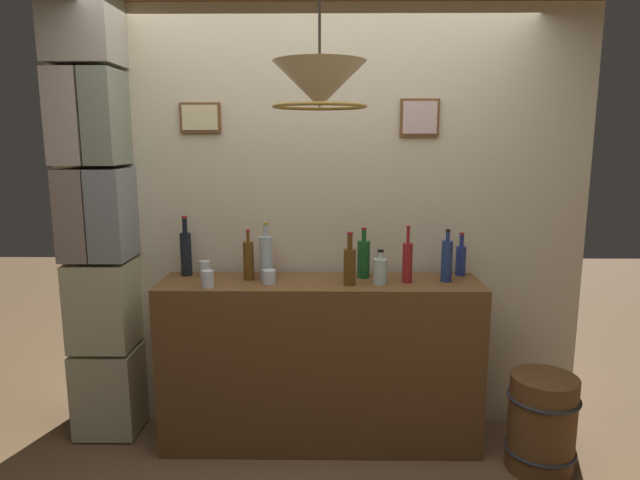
# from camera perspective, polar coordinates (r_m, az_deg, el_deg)

# --- Properties ---
(panelled_rear_partition) EXTENTS (3.22, 0.15, 2.79)m
(panelled_rear_partition) POSITION_cam_1_polar(r_m,az_deg,el_deg) (3.36, 0.07, 4.88)
(panelled_rear_partition) COLOR beige
(panelled_rear_partition) RESTS_ON ground
(stone_pillar) EXTENTS (0.38, 0.39, 2.71)m
(stone_pillar) POSITION_cam_1_polar(r_m,az_deg,el_deg) (3.47, -22.00, 2.64)
(stone_pillar) COLOR #C2BC97
(stone_pillar) RESTS_ON ground
(bar_shelf_unit) EXTENTS (1.84, 0.43, 0.99)m
(bar_shelf_unit) POSITION_cam_1_polar(r_m,az_deg,el_deg) (3.31, 0.01, -12.63)
(bar_shelf_unit) COLOR brown
(bar_shelf_unit) RESTS_ON ground
(liquor_bottle_port) EXTENTS (0.08, 0.08, 0.34)m
(liquor_bottle_port) POSITION_cam_1_polar(r_m,az_deg,el_deg) (3.18, -5.62, -1.77)
(liquor_bottle_port) COLOR #ABBDC2
(liquor_bottle_port) RESTS_ON bar_shelf_unit
(liquor_bottle_tequila) EXTENTS (0.07, 0.07, 0.36)m
(liquor_bottle_tequila) POSITION_cam_1_polar(r_m,az_deg,el_deg) (3.36, -13.75, -1.22)
(liquor_bottle_tequila) COLOR black
(liquor_bottle_tequila) RESTS_ON bar_shelf_unit
(liquor_bottle_sherry) EXTENTS (0.08, 0.08, 0.20)m
(liquor_bottle_sherry) POSITION_cam_1_polar(r_m,az_deg,el_deg) (3.10, 6.28, -3.18)
(liquor_bottle_sherry) COLOR silver
(liquor_bottle_sherry) RESTS_ON bar_shelf_unit
(liquor_bottle_rye) EXTENTS (0.06, 0.06, 0.30)m
(liquor_bottle_rye) POSITION_cam_1_polar(r_m,az_deg,el_deg) (3.21, 13.03, -2.05)
(liquor_bottle_rye) COLOR navy
(liquor_bottle_rye) RESTS_ON bar_shelf_unit
(liquor_bottle_rum) EXTENTS (0.06, 0.06, 0.29)m
(liquor_bottle_rum) POSITION_cam_1_polar(r_m,az_deg,el_deg) (3.19, -7.43, -2.07)
(liquor_bottle_rum) COLOR brown
(liquor_bottle_rum) RESTS_ON bar_shelf_unit
(liquor_bottle_whiskey) EXTENTS (0.07, 0.07, 0.30)m
(liquor_bottle_whiskey) POSITION_cam_1_polar(r_m,az_deg,el_deg) (3.06, 3.10, -2.59)
(liquor_bottle_whiskey) COLOR #5C3B13
(liquor_bottle_whiskey) RESTS_ON bar_shelf_unit
(liquor_bottle_vodka) EXTENTS (0.06, 0.06, 0.33)m
(liquor_bottle_vodka) POSITION_cam_1_polar(r_m,az_deg,el_deg) (3.14, 9.06, -2.22)
(liquor_bottle_vodka) COLOR maroon
(liquor_bottle_vodka) RESTS_ON bar_shelf_unit
(liquor_bottle_mezcal) EXTENTS (0.06, 0.06, 0.26)m
(liquor_bottle_mezcal) POSITION_cam_1_polar(r_m,az_deg,el_deg) (3.38, 14.41, -1.94)
(liquor_bottle_mezcal) COLOR navy
(liquor_bottle_mezcal) RESTS_ON bar_shelf_unit
(liquor_bottle_scotch) EXTENTS (0.06, 0.06, 0.24)m
(liquor_bottle_scotch) POSITION_cam_1_polar(r_m,az_deg,el_deg) (3.29, -5.71, -2.24)
(liquor_bottle_scotch) COLOR maroon
(liquor_bottle_scotch) RESTS_ON bar_shelf_unit
(liquor_bottle_vermouth) EXTENTS (0.07, 0.07, 0.30)m
(liquor_bottle_vermouth) POSITION_cam_1_polar(r_m,az_deg,el_deg) (3.22, 4.55, -1.89)
(liquor_bottle_vermouth) COLOR #185724
(liquor_bottle_vermouth) RESTS_ON bar_shelf_unit
(glass_tumbler_rocks) EXTENTS (0.08, 0.08, 0.08)m
(glass_tumbler_rocks) POSITION_cam_1_polar(r_m,az_deg,el_deg) (3.11, -5.32, -3.83)
(glass_tumbler_rocks) COLOR silver
(glass_tumbler_rocks) RESTS_ON bar_shelf_unit
(glass_tumbler_highball) EXTENTS (0.06, 0.06, 0.09)m
(glass_tumbler_highball) POSITION_cam_1_polar(r_m,az_deg,el_deg) (3.32, -11.89, -2.95)
(glass_tumbler_highball) COLOR silver
(glass_tumbler_highball) RESTS_ON bar_shelf_unit
(glass_tumbler_shot) EXTENTS (0.07, 0.07, 0.10)m
(glass_tumbler_shot) POSITION_cam_1_polar(r_m,az_deg,el_deg) (3.07, -11.58, -4.00)
(glass_tumbler_shot) COLOR silver
(glass_tumbler_shot) RESTS_ON bar_shelf_unit
(pendant_lamp) EXTENTS (0.41, 0.41, 0.45)m
(pendant_lamp) POSITION_cam_1_polar(r_m,az_deg,el_deg) (2.45, -0.04, 15.68)
(pendant_lamp) COLOR beige
(wooden_barrel) EXTENTS (0.38, 0.38, 0.54)m
(wooden_barrel) POSITION_cam_1_polar(r_m,az_deg,el_deg) (3.38, 22.02, -17.21)
(wooden_barrel) COLOR brown
(wooden_barrel) RESTS_ON ground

